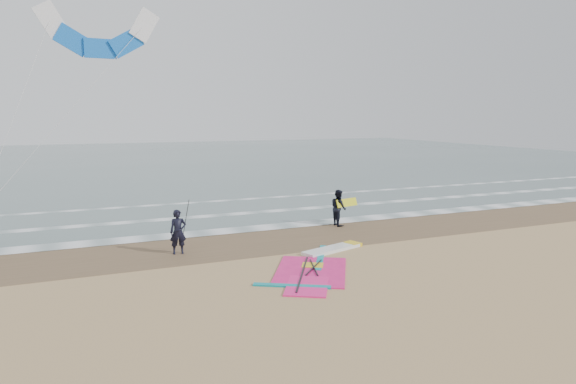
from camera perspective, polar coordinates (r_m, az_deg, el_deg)
name	(u,v)px	position (r m, az deg, el deg)	size (l,w,h in m)	color
ground	(351,278)	(17.45, 6.99, -9.41)	(120.00, 120.00, 0.00)	tan
sea_water	(147,160)	(63.12, -15.35, 3.41)	(120.00, 80.00, 0.02)	#47605E
wet_sand_band	(282,238)	(22.64, -0.65, -5.13)	(120.00, 5.00, 0.01)	brown
foam_waterline	(250,219)	(26.69, -4.28, -2.98)	(120.00, 9.15, 0.02)	white
windsurf_rig	(319,265)	(18.65, 3.43, -8.05)	(5.81, 5.50, 0.14)	white
person_standing	(178,232)	(20.38, -12.11, -4.36)	(0.64, 0.42, 1.74)	black
person_walking	(338,208)	(25.14, 5.63, -1.74)	(0.86, 0.67, 1.77)	black
held_pole	(185,221)	(20.35, -11.32, -3.19)	(0.17, 0.86, 1.82)	black
carried_kiteboard	(347,203)	(25.20, 6.55, -1.18)	(1.30, 0.51, 0.39)	yellow
surf_kite	(99,36)	(27.69, -20.25, 15.98)	(8.26, 3.76, 9.49)	white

